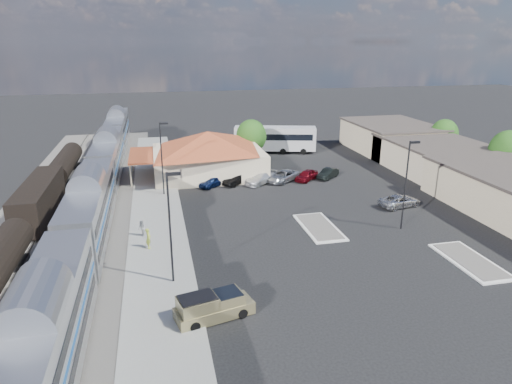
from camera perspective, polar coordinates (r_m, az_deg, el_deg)
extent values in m
plane|color=black|center=(43.87, 3.87, -5.93)|extent=(280.00, 280.00, 0.00)
cube|color=#4C4944|center=(50.50, -22.53, -3.95)|extent=(16.00, 100.00, 0.12)
cube|color=gray|center=(47.76, -12.22, -4.13)|extent=(5.50, 92.00, 0.18)
cube|color=silver|center=(26.83, -25.18, -17.44)|extent=(3.00, 20.00, 5.00)
cube|color=silver|center=(45.39, -20.01, -2.05)|extent=(3.00, 20.00, 5.00)
cube|color=black|center=(46.36, -19.64, -5.24)|extent=(2.20, 16.00, 0.60)
cube|color=silver|center=(65.43, -17.98, 4.20)|extent=(3.00, 20.00, 5.00)
cube|color=black|center=(66.11, -17.75, 1.89)|extent=(2.20, 16.00, 0.60)
cube|color=silver|center=(85.94, -16.90, 7.50)|extent=(3.00, 20.00, 5.00)
cube|color=black|center=(86.46, -16.73, 5.71)|extent=(2.20, 16.00, 0.60)
cube|color=black|center=(53.28, -25.47, -0.76)|extent=(2.80, 14.00, 3.60)
cube|color=black|center=(53.88, -25.19, -2.67)|extent=(2.20, 12.00, 0.60)
cylinder|color=black|center=(68.40, -22.78, 3.43)|extent=(2.80, 14.00, 2.80)
cube|color=black|center=(68.84, -22.59, 1.98)|extent=(2.20, 12.00, 0.60)
cube|color=beige|center=(64.75, -5.98, 3.72)|extent=(15.00, 12.00, 3.60)
pyramid|color=#953D20|center=(64.05, -6.07, 6.41)|extent=(15.30, 12.24, 2.60)
cube|color=#953D20|center=(64.02, -14.15, 4.48)|extent=(3.20, 9.60, 0.25)
cube|color=#C6B28C|center=(70.69, 21.89, 3.89)|extent=(12.00, 18.00, 4.00)
cube|color=#3F3833|center=(70.23, 22.10, 5.59)|extent=(12.40, 18.40, 0.30)
cube|color=#C6B28C|center=(82.23, 16.51, 6.51)|extent=(12.00, 16.00, 4.50)
cube|color=#3F3833|center=(81.80, 16.66, 8.15)|extent=(12.40, 16.40, 0.30)
cube|color=silver|center=(46.78, 7.89, -4.38)|extent=(3.30, 7.50, 0.15)
cube|color=#4C4944|center=(46.75, 7.90, -4.28)|extent=(2.70, 6.90, 0.10)
cube|color=silver|center=(43.54, 25.20, -7.84)|extent=(3.30, 7.50, 0.15)
cube|color=#4C4944|center=(43.51, 25.21, -7.74)|extent=(2.70, 6.90, 0.10)
cylinder|color=black|center=(34.99, -10.68, -4.67)|extent=(0.16, 0.16, 9.00)
cube|color=black|center=(33.57, -10.26, 2.24)|extent=(1.00, 0.25, 0.22)
cylinder|color=black|center=(55.94, -11.69, 3.97)|extent=(0.16, 0.16, 9.00)
cube|color=black|center=(55.06, -11.46, 8.39)|extent=(1.00, 0.25, 0.22)
cylinder|color=black|center=(46.98, 18.17, 0.69)|extent=(0.16, 0.16, 9.00)
cube|color=black|center=(46.19, 19.24, 5.88)|extent=(1.00, 0.25, 0.22)
cylinder|color=#382314|center=(69.91, 28.63, 2.33)|extent=(0.30, 0.30, 2.86)
ellipsoid|color=#1C4E16|center=(69.30, 28.97, 4.55)|extent=(4.94, 4.94, 5.46)
cylinder|color=#382314|center=(80.60, 22.23, 4.96)|extent=(0.30, 0.30, 2.55)
ellipsoid|color=#1C4E16|center=(80.13, 22.45, 6.70)|extent=(4.41, 4.41, 4.87)
cylinder|color=#382314|center=(71.79, -0.59, 4.91)|extent=(0.30, 0.30, 2.73)
ellipsoid|color=#1C4E16|center=(71.23, -0.60, 6.99)|extent=(4.71, 4.71, 5.21)
cube|color=tan|center=(32.20, -5.22, -14.56)|extent=(5.63, 3.15, 0.87)
cube|color=tan|center=(31.84, -5.26, -13.54)|extent=(2.40, 2.27, 0.92)
cube|color=tan|center=(31.79, -5.26, -13.39)|extent=(2.92, 2.40, 1.06)
cylinder|color=black|center=(32.17, -1.71, -14.91)|extent=(0.74, 0.43, 0.70)
cylinder|color=black|center=(33.52, -3.00, -13.44)|extent=(0.74, 0.43, 0.70)
cylinder|color=black|center=(31.15, -7.63, -16.32)|extent=(0.74, 0.43, 0.70)
cylinder|color=black|center=(32.54, -8.68, -14.72)|extent=(0.74, 0.43, 0.70)
imported|color=#9FA1A7|center=(54.55, 17.53, -1.06)|extent=(5.37, 3.33, 1.39)
cube|color=white|center=(77.61, 2.38, 6.72)|extent=(13.92, 6.39, 3.86)
cube|color=black|center=(77.52, 2.39, 7.06)|extent=(12.88, 6.14, 1.02)
cylinder|color=black|center=(76.88, 5.93, 5.06)|extent=(1.07, 0.59, 1.02)
cylinder|color=black|center=(79.46, 5.82, 5.49)|extent=(1.07, 0.59, 1.02)
cylinder|color=black|center=(76.83, -0.70, 5.14)|extent=(1.07, 0.59, 1.02)
cylinder|color=black|center=(79.41, -0.60, 5.58)|extent=(1.07, 0.59, 1.02)
imported|color=#CBD843|center=(42.36, -13.31, -5.64)|extent=(0.51, 0.73, 1.92)
imported|color=silver|center=(45.09, -14.11, -4.42)|extent=(0.82, 0.93, 1.61)
imported|color=#0C1940|center=(59.48, -5.42, 1.30)|extent=(4.21, 3.61, 1.36)
imported|color=black|center=(60.21, -2.44, 1.61)|extent=(4.25, 3.92, 1.42)
imported|color=silver|center=(60.54, 0.59, 1.76)|extent=(5.39, 4.85, 1.50)
imported|color=gray|center=(61.61, 3.43, 2.01)|extent=(5.72, 5.26, 1.49)
imported|color=maroon|center=(62.28, 6.33, 2.09)|extent=(4.27, 4.07, 1.43)
imported|color=black|center=(63.65, 8.98, 2.29)|extent=(4.04, 3.83, 1.36)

